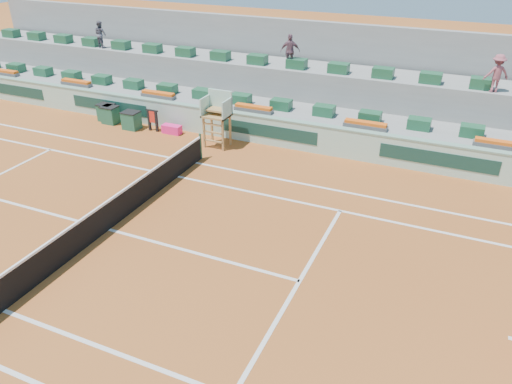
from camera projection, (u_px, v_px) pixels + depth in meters
The scene contains 19 objects.
ground at pixel (109, 230), 15.82m from camera, with size 90.00×90.00×0.00m, color #92491C.
seating_tier_lower at pixel (249, 110), 24.14m from camera, with size 36.00×4.00×1.20m, color gray.
seating_tier_upper at pixel (262, 87), 25.10m from camera, with size 36.00×2.40×2.60m, color gray.
stadium_back_wall at pixel (274, 62), 25.96m from camera, with size 36.00×0.40×4.40m, color gray.
player_bag at pixel (172, 129), 22.98m from camera, with size 0.90×0.40×0.40m, color #FF217F.
spectator_left at pixel (101, 34), 26.85m from camera, with size 0.68×0.53×1.39m, color #504F5C.
spectator_mid at pixel (290, 51), 22.98m from camera, with size 0.90×0.38×1.54m, color #6F4A58.
spectator_right at pixel (497, 73), 19.68m from camera, with size 0.97×0.56×1.50m, color #944A53.
court_lines at pixel (109, 230), 15.82m from camera, with size 23.89×11.09×0.01m.
tennis_net at pixel (107, 215), 15.57m from camera, with size 0.10×11.97×1.10m.
advertising_hoarding at pixel (229, 124), 22.35m from camera, with size 36.00×0.34×1.26m.
umpire_chair at pixel (218, 111), 21.12m from camera, with size 1.10×0.90×2.40m.
seat_row_lower at pixel (241, 99), 23.03m from camera, with size 32.90×0.60×0.44m.
seat_row_upper at pixel (257, 59), 23.89m from camera, with size 32.90×0.60×0.44m.
flower_planters at pixel (204, 101), 22.96m from camera, with size 26.80×0.36×0.28m.
drink_cooler_a at pixel (131, 120), 23.39m from camera, with size 0.78×0.67×0.84m.
drink_cooler_b at pixel (110, 115), 24.08m from camera, with size 0.76×0.66×0.84m.
drink_cooler_c at pixel (107, 112), 24.40m from camera, with size 0.77×0.67×0.84m.
towel_rack at pixel (153, 119), 23.06m from camera, with size 0.63×0.10×1.03m.
Camera 1 is at (9.68, -10.32, 8.57)m, focal length 35.00 mm.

